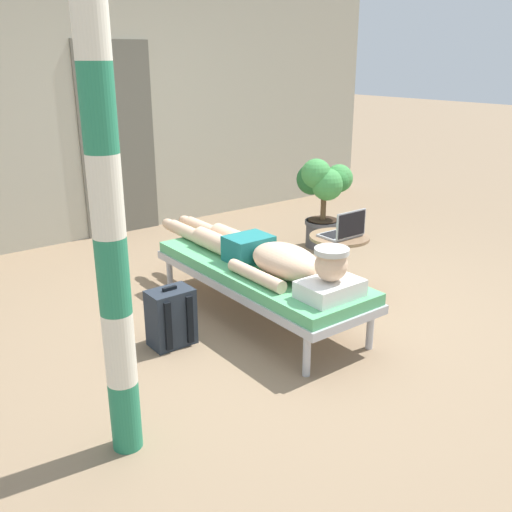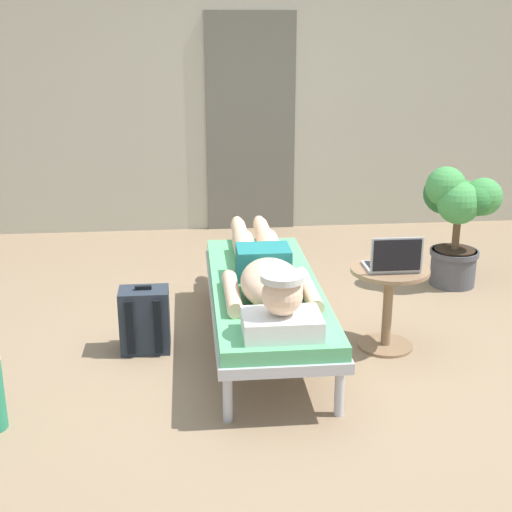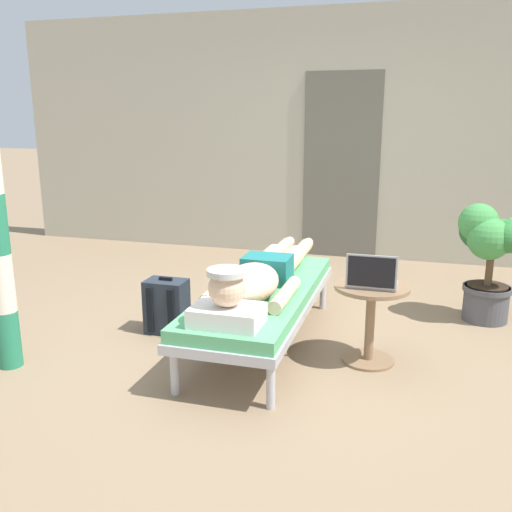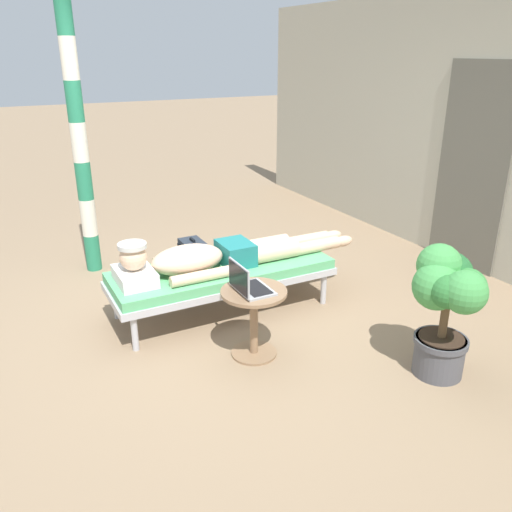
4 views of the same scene
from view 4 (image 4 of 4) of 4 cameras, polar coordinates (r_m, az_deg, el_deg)
name	(u,v)px [view 4 (image 4 of 4)]	position (r m, az deg, el deg)	size (l,w,h in m)	color
ground_plane	(222,321)	(4.45, -3.74, -7.03)	(40.00, 40.00, 0.00)	#8C7256
house_wall_back	(473,132)	(5.86, 22.46, 12.37)	(7.60, 0.20, 2.70)	#B2AD99
house_door_panel	(473,168)	(5.73, 22.45, 8.82)	(0.84, 0.03, 2.04)	#625F54
lounge_chair	(222,274)	(4.47, -3.69, -1.96)	(0.67, 1.90, 0.42)	#B7B7BC
person_reclining	(214,256)	(4.38, -4.60, -0.04)	(0.53, 2.17, 0.33)	white
side_table	(254,311)	(3.82, -0.23, -6.02)	(0.48, 0.48, 0.52)	#8C6B4C
laptop	(247,284)	(3.70, -0.95, -3.09)	(0.31, 0.24, 0.23)	#A5A8AD
backpack	(194,261)	(5.17, -6.77, -0.51)	(0.30, 0.26, 0.42)	#262D38
potted_plant	(447,297)	(3.72, 19.98, -4.24)	(0.57, 0.48, 0.93)	#4C4C51
porch_post	(79,142)	(5.35, -18.62, 11.63)	(0.15, 0.15, 2.61)	#267F59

